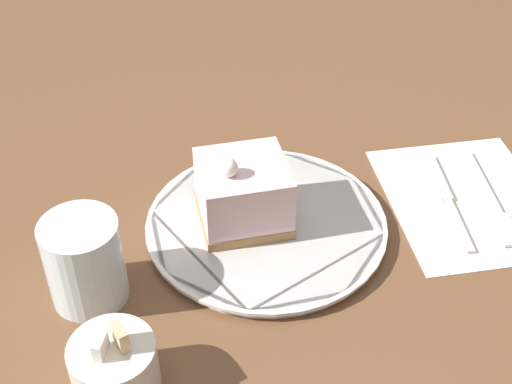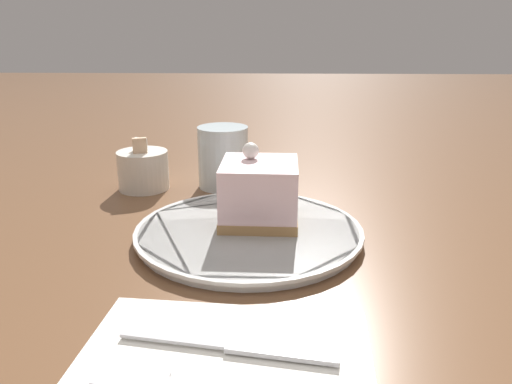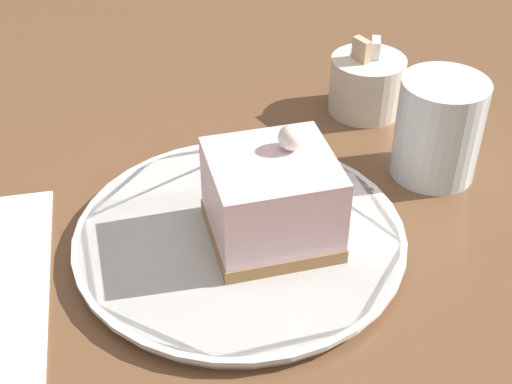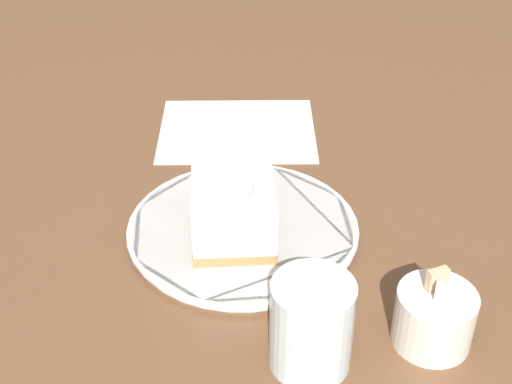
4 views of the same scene
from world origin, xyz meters
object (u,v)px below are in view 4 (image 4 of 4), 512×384
fork (248,119)px  knife (225,136)px  drinking_glass (311,325)px  cake_slice (234,213)px  plate (243,229)px  sugar_bowl (434,317)px

fork → knife: size_ratio=0.99×
fork → drinking_glass: 0.45m
drinking_glass → cake_slice: bearing=-160.9°
plate → fork: bearing=174.1°
fork → sugar_bowl: sugar_bowl is taller
knife → fork: bearing=151.1°
cake_slice → fork: bearing=173.8°
cake_slice → fork: 0.29m
cake_slice → knife: size_ratio=0.57×
fork → sugar_bowl: size_ratio=2.10×
plate → drinking_glass: drinking_glass is taller
knife → sugar_bowl: (0.39, 0.17, 0.02)m
knife → sugar_bowl: bearing=33.3°
plate → sugar_bowl: sugar_bowl is taller
cake_slice → knife: cake_slice is taller
fork → knife: 0.06m
knife → plate: bearing=11.6°
fork → sugar_bowl: (0.43, 0.14, 0.02)m
plate → sugar_bowl: size_ratio=3.29×
cake_slice → knife: 0.24m
fork → drinking_glass: bearing=11.9°
cake_slice → drinking_glass: cake_slice is taller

